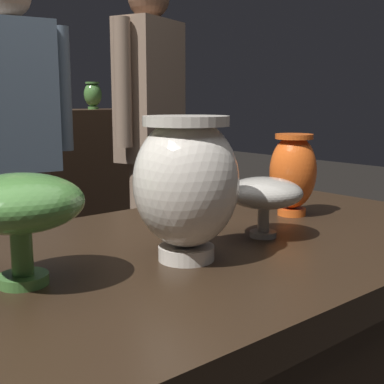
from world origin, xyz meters
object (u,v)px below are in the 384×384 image
Objects in this scene: vase_tall_behind at (19,206)px; visitor_center_back at (16,137)px; vase_left_accent at (264,194)px; visitor_near_right at (151,128)px; shelf_vase_right at (3,86)px; shelf_vase_far_right at (93,94)px; vase_centerpiece at (186,182)px; vase_right_accent at (293,172)px.

vase_tall_behind is 0.11× the size of visitor_center_back.
visitor_near_right is (0.68, 1.29, 0.04)m from vase_left_accent.
shelf_vase_far_right is (0.52, -0.07, -0.04)m from shelf_vase_right.
shelf_vase_right is (0.59, 2.31, 0.20)m from vase_centerpiece.
visitor_near_right is at bearing 48.36° from vase_tall_behind.
vase_left_accent is at bearing -112.38° from shelf_vase_far_right.
shelf_vase_right is (0.40, 2.29, 0.24)m from vase_left_accent.
vase_left_accent is 0.85× the size of shelf_vase_far_right.
shelf_vase_right is 1.06m from visitor_near_right.
vase_left_accent is at bearing 94.98° from visitor_center_back.
vase_tall_behind is 0.62m from vase_right_accent.
vase_right_accent is 2.23m from shelf_vase_right.
vase_tall_behind is 2.57m from shelf_vase_far_right.
visitor_center_back reaches higher than vase_right_accent.
vase_centerpiece is 1.27× the size of vase_right_accent.
vase_left_accent is 2.34m from shelf_vase_right.
vase_centerpiece is 0.39m from vase_right_accent.
shelf_vase_right is 0.17× the size of visitor_near_right.
vase_tall_behind is 0.11× the size of visitor_near_right.
vase_tall_behind is (-0.24, 0.06, -0.01)m from vase_centerpiece.
shelf_vase_far_right is (1.11, 2.24, 0.16)m from vase_centerpiece.
shelf_vase_far_right reaches higher than vase_centerpiece.
shelf_vase_far_right is 0.11× the size of visitor_center_back.
vase_right_accent is 0.11× the size of visitor_center_back.
shelf_vase_far_right is at bearing 71.12° from vase_right_accent.
vase_left_accent is at bearing -155.68° from vase_right_accent.
shelf_vase_far_right is 0.10× the size of visitor_near_right.
vase_right_accent is at bearing 14.56° from vase_centerpiece.
shelf_vase_far_right is 0.98m from visitor_near_right.
vase_right_accent is (0.18, 0.08, 0.02)m from vase_left_accent.
visitor_near_right reaches higher than shelf_vase_right.
visitor_near_right reaches higher than vase_left_accent.
visitor_near_right reaches higher than vase_tall_behind.
visitor_near_right is at bearing -104.47° from shelf_vase_far_right.
visitor_center_back is (-0.28, -0.84, -0.22)m from shelf_vase_right.
vase_centerpiece is 1.61× the size of vase_left_accent.
vase_tall_behind is at bearing -121.76° from shelf_vase_far_right.
vase_tall_behind is at bearing 166.57° from vase_centerpiece.
vase_left_accent is at bearing 41.68° from visitor_near_right.
vase_centerpiece is at bearing -175.47° from vase_left_accent.
vase_right_accent is 0.65× the size of shelf_vase_right.
vase_tall_behind is 0.44m from vase_left_accent.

